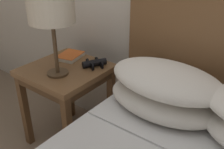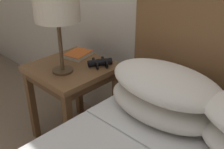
# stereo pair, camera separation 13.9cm
# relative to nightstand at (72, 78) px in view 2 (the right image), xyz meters

# --- Properties ---
(nightstand) EXTENTS (0.49, 0.49, 0.59)m
(nightstand) POSITION_rel_nightstand_xyz_m (0.00, 0.00, 0.00)
(nightstand) COLOR brown
(nightstand) RESTS_ON ground_plane
(table_lamp) EXTENTS (0.26, 0.26, 0.52)m
(table_lamp) POSITION_rel_nightstand_xyz_m (0.03, -0.09, 0.50)
(table_lamp) COLOR #4C3823
(table_lamp) RESTS_ON nightstand
(book_on_nightstand) EXTENTS (0.18, 0.20, 0.03)m
(book_on_nightstand) POSITION_rel_nightstand_xyz_m (-0.09, 0.13, 0.10)
(book_on_nightstand) COLOR silver
(book_on_nightstand) RESTS_ON nightstand
(binoculars_pair) EXTENTS (0.16, 0.16, 0.05)m
(binoculars_pair) POSITION_rel_nightstand_xyz_m (0.14, 0.13, 0.11)
(binoculars_pair) COLOR black
(binoculars_pair) RESTS_ON nightstand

